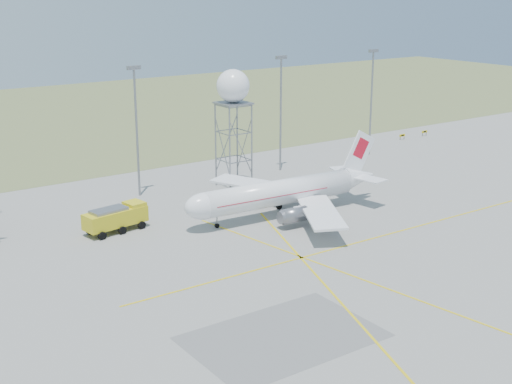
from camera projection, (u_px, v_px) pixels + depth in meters
grass_strip at (44, 120)px, 177.13m from camera, size 400.00×120.00×0.03m
mast_b at (136, 121)px, 110.10m from camera, size 2.20×0.50×20.50m
mast_c at (281, 104)px, 125.54m from camera, size 2.20×0.50×20.50m
mast_d at (372, 93)px, 137.68m from camera, size 2.20×0.50×20.50m
taxi_sign_near at (402, 136)px, 154.12m from camera, size 1.60×0.17×1.20m
taxi_sign_far at (424, 132)px, 157.98m from camera, size 1.60×0.17×1.20m
airliner_main at (282, 193)px, 102.73m from camera, size 32.71×31.75×11.12m
radar_tower at (233, 122)px, 115.70m from camera, size 5.35×5.35×19.37m
fire_truck at (117, 219)px, 96.58m from camera, size 9.18×4.61×3.53m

